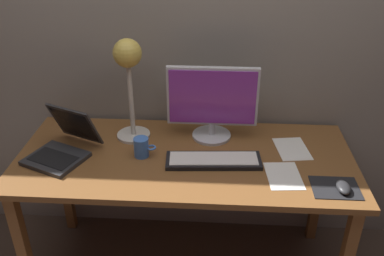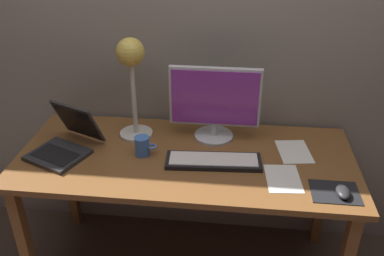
{
  "view_description": "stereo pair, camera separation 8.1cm",
  "coord_description": "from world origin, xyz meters",
  "px_view_note": "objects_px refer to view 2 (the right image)",
  "views": [
    {
      "loc": [
        0.14,
        -1.68,
        1.83
      ],
      "look_at": [
        0.04,
        -0.05,
        0.92
      ],
      "focal_mm": 39.24,
      "sensor_mm": 36.0,
      "label": 1
    },
    {
      "loc": [
        0.22,
        -1.67,
        1.83
      ],
      "look_at": [
        0.04,
        -0.05,
        0.92
      ],
      "focal_mm": 39.24,
      "sensor_mm": 36.0,
      "label": 2
    }
  ],
  "objects_px": {
    "keyboard_main": "(213,161)",
    "mouse": "(343,192)",
    "laptop": "(67,139)",
    "desk_lamp": "(131,67)",
    "monitor": "(215,102)",
    "coffee_mug": "(143,146)"
  },
  "relations": [
    {
      "from": "monitor",
      "to": "laptop",
      "type": "distance_m",
      "value": 0.73
    },
    {
      "from": "monitor",
      "to": "mouse",
      "type": "height_order",
      "value": "monitor"
    },
    {
      "from": "keyboard_main",
      "to": "coffee_mug",
      "type": "xyz_separation_m",
      "value": [
        -0.34,
        0.04,
        0.04
      ]
    },
    {
      "from": "coffee_mug",
      "to": "laptop",
      "type": "bearing_deg",
      "value": 179.79
    },
    {
      "from": "mouse",
      "to": "monitor",
      "type": "bearing_deg",
      "value": 143.12
    },
    {
      "from": "desk_lamp",
      "to": "mouse",
      "type": "xyz_separation_m",
      "value": [
        0.96,
        -0.4,
        -0.35
      ]
    },
    {
      "from": "laptop",
      "to": "desk_lamp",
      "type": "relative_size",
      "value": 0.75
    },
    {
      "from": "keyboard_main",
      "to": "laptop",
      "type": "height_order",
      "value": "laptop"
    },
    {
      "from": "desk_lamp",
      "to": "coffee_mug",
      "type": "bearing_deg",
      "value": -67.68
    },
    {
      "from": "mouse",
      "to": "desk_lamp",
      "type": "bearing_deg",
      "value": 157.38
    },
    {
      "from": "keyboard_main",
      "to": "mouse",
      "type": "xyz_separation_m",
      "value": [
        0.54,
        -0.18,
        0.01
      ]
    },
    {
      "from": "monitor",
      "to": "desk_lamp",
      "type": "height_order",
      "value": "desk_lamp"
    },
    {
      "from": "coffee_mug",
      "to": "keyboard_main",
      "type": "bearing_deg",
      "value": -6.15
    },
    {
      "from": "keyboard_main",
      "to": "laptop",
      "type": "distance_m",
      "value": 0.71
    },
    {
      "from": "keyboard_main",
      "to": "desk_lamp",
      "type": "height_order",
      "value": "desk_lamp"
    },
    {
      "from": "monitor",
      "to": "coffee_mug",
      "type": "relative_size",
      "value": 4.22
    },
    {
      "from": "monitor",
      "to": "coffee_mug",
      "type": "distance_m",
      "value": 0.41
    },
    {
      "from": "laptop",
      "to": "coffee_mug",
      "type": "xyz_separation_m",
      "value": [
        0.37,
        -0.0,
        -0.01
      ]
    },
    {
      "from": "monitor",
      "to": "mouse",
      "type": "distance_m",
      "value": 0.72
    },
    {
      "from": "mouse",
      "to": "keyboard_main",
      "type": "bearing_deg",
      "value": 161.55
    },
    {
      "from": "laptop",
      "to": "monitor",
      "type": "bearing_deg",
      "value": 16.09
    },
    {
      "from": "keyboard_main",
      "to": "mouse",
      "type": "distance_m",
      "value": 0.57
    }
  ]
}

